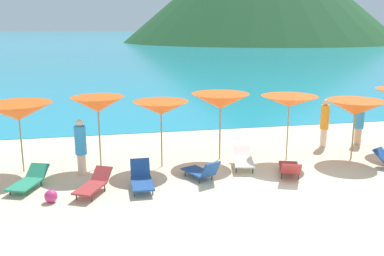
# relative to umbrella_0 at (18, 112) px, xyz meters

# --- Properties ---
(ground_plane) EXTENTS (50.00, 100.00, 0.30)m
(ground_plane) POSITION_rel_umbrella_0_xyz_m (7.90, 6.24, -2.13)
(ground_plane) COLOR beige
(ocean_water) EXTENTS (650.00, 440.00, 0.02)m
(ocean_water) POSITION_rel_umbrella_0_xyz_m (7.90, 224.33, -1.97)
(ocean_water) COLOR teal
(ocean_water) RESTS_ON ground_plane
(umbrella_0) EXTENTS (2.18, 2.18, 2.25)m
(umbrella_0) POSITION_rel_umbrella_0_xyz_m (0.00, 0.00, 0.00)
(umbrella_0) COLOR #9E7F59
(umbrella_0) RESTS_ON ground_plane
(umbrella_1) EXTENTS (1.76, 1.76, 2.38)m
(umbrella_1) POSITION_rel_umbrella_0_xyz_m (2.45, -0.02, 0.14)
(umbrella_1) COLOR #9E7F59
(umbrella_1) RESTS_ON ground_plane
(umbrella_2) EXTENTS (1.92, 1.92, 2.23)m
(umbrella_2) POSITION_rel_umbrella_0_xyz_m (4.46, -0.42, 0.02)
(umbrella_2) COLOR #9E7F59
(umbrella_2) RESTS_ON ground_plane
(umbrella_3) EXTENTS (2.01, 2.01, 2.35)m
(umbrella_3) POSITION_rel_umbrella_0_xyz_m (6.58, -0.01, 0.10)
(umbrella_3) COLOR #9E7F59
(umbrella_3) RESTS_ON ground_plane
(umbrella_4) EXTENTS (1.94, 1.94, 2.28)m
(umbrella_4) POSITION_rel_umbrella_0_xyz_m (8.87, -0.58, 0.11)
(umbrella_4) COLOR #9E7F59
(umbrella_4) RESTS_ON ground_plane
(umbrella_5) EXTENTS (2.17, 2.17, 2.10)m
(umbrella_5) POSITION_rel_umbrella_0_xyz_m (11.20, -0.91, -0.14)
(umbrella_5) COLOR #9E7F59
(umbrella_5) RESTS_ON ground_plane
(lounge_chair_0) EXTENTS (1.10, 1.68, 0.66)m
(lounge_chair_0) POSITION_rel_umbrella_0_xyz_m (8.23, -2.25, -1.68)
(lounge_chair_0) COLOR #A53333
(lounge_chair_0) RESTS_ON ground_plane
(lounge_chair_2) EXTENTS (1.15, 1.57, 0.59)m
(lounge_chair_2) POSITION_rel_umbrella_0_xyz_m (2.26, -2.39, -1.69)
(lounge_chair_2) COLOR #A53333
(lounge_chair_2) RESTS_ON ground_plane
(lounge_chair_3) EXTENTS (1.12, 1.62, 0.54)m
(lounge_chair_3) POSITION_rel_umbrella_0_xyz_m (0.41, -1.57, -1.73)
(lounge_chair_3) COLOR #268C66
(lounge_chair_3) RESTS_ON ground_plane
(lounge_chair_5) EXTENTS (0.61, 1.43, 0.74)m
(lounge_chair_5) POSITION_rel_umbrella_0_xyz_m (3.62, -2.27, -1.68)
(lounge_chair_5) COLOR #1E478C
(lounge_chair_5) RESTS_ON ground_plane
(lounge_chair_8) EXTENTS (1.05, 1.45, 0.70)m
(lounge_chair_8) POSITION_rel_umbrella_0_xyz_m (5.48, -1.93, -1.70)
(lounge_chair_8) COLOR #1E478C
(lounge_chair_8) RESTS_ON ground_plane
(lounge_chair_9) EXTENTS (0.96, 1.65, 0.55)m
(lounge_chair_9) POSITION_rel_umbrella_0_xyz_m (7.10, -1.08, -1.68)
(lounge_chair_9) COLOR white
(lounge_chair_9) RESTS_ON ground_plane
(beachgoer_0) EXTENTS (0.33, 0.33, 1.89)m
(beachgoer_0) POSITION_rel_umbrella_0_xyz_m (10.96, 0.69, -0.96)
(beachgoer_0) COLOR beige
(beachgoer_0) RESTS_ON ground_plane
(beachgoer_1) EXTENTS (0.36, 0.36, 1.74)m
(beachgoer_1) POSITION_rel_umbrella_0_xyz_m (12.49, 0.73, -1.06)
(beachgoer_1) COLOR #DBAA84
(beachgoer_1) RESTS_ON ground_plane
(beachgoer_2) EXTENTS (0.36, 0.36, 1.80)m
(beachgoer_2) POSITION_rel_umbrella_0_xyz_m (1.88, -0.73, -1.03)
(beachgoer_2) COLOR beige
(beachgoer_2) RESTS_ON ground_plane
(beach_ball) EXTENTS (0.35, 0.35, 0.35)m
(beach_ball) POSITION_rel_umbrella_0_xyz_m (1.14, -2.79, -1.80)
(beach_ball) COLOR #D83372
(beach_ball) RESTS_ON ground_plane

